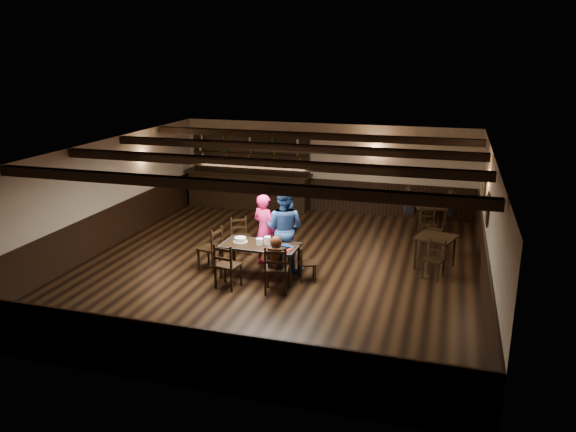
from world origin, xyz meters
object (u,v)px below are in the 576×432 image
(dining_table, at_px, (260,248))
(chair_near_right, at_px, (276,266))
(woman_pink, at_px, (264,230))
(bar_counter, at_px, (249,185))
(chair_near_left, at_px, (226,263))
(cake, at_px, (240,240))
(man_blue, at_px, (284,229))

(dining_table, xyz_separation_m, chair_near_right, (0.60, -0.75, -0.08))
(woman_pink, height_order, bar_counter, bar_counter)
(chair_near_left, xyz_separation_m, cake, (0.00, 0.85, 0.22))
(man_blue, relative_size, bar_counter, 0.47)
(chair_near_left, distance_m, man_blue, 1.68)
(chair_near_left, bearing_deg, man_blue, 58.89)
(dining_table, xyz_separation_m, chair_near_left, (-0.48, -0.79, -0.10))
(woman_pink, bearing_deg, chair_near_right, 141.65)
(woman_pink, bearing_deg, bar_counter, -41.00)
(man_blue, relative_size, cake, 6.03)
(dining_table, relative_size, chair_near_left, 1.72)
(chair_near_right, xyz_separation_m, man_blue, (-0.23, 1.35, 0.35))
(chair_near_left, relative_size, man_blue, 0.52)
(dining_table, height_order, man_blue, man_blue)
(chair_near_right, relative_size, bar_counter, 0.26)
(chair_near_left, bearing_deg, bar_counter, 105.91)
(dining_table, relative_size, woman_pink, 1.01)
(chair_near_left, relative_size, chair_near_right, 0.96)
(woman_pink, distance_m, man_blue, 0.54)
(chair_near_right, bearing_deg, chair_near_left, -177.57)
(chair_near_right, xyz_separation_m, bar_counter, (-2.83, 6.13, 0.12))
(chair_near_left, distance_m, woman_pink, 1.58)
(chair_near_left, relative_size, bar_counter, 0.24)
(dining_table, distance_m, man_blue, 0.76)
(chair_near_left, relative_size, cake, 3.11)
(cake, relative_size, bar_counter, 0.08)
(dining_table, distance_m, cake, 0.50)
(chair_near_right, height_order, woman_pink, woman_pink)
(chair_near_left, xyz_separation_m, woman_pink, (0.33, 1.52, 0.27))
(dining_table, xyz_separation_m, woman_pink, (-0.15, 0.73, 0.16))
(dining_table, relative_size, cake, 5.35)
(woman_pink, distance_m, bar_counter, 5.10)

